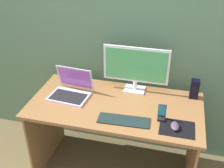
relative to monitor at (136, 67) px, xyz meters
name	(u,v)px	position (x,y,z in m)	size (l,w,h in m)	color
wall_back	(128,27)	(-0.12, 0.19, 0.28)	(6.00, 0.04, 2.50)	#577C5A
desk	(115,119)	(-0.12, -0.25, -0.38)	(1.40, 0.70, 0.75)	#9A683B
monitor	(136,67)	(0.00, 0.00, 0.00)	(0.56, 0.14, 0.40)	white
speaker_right	(195,89)	(0.50, 0.00, -0.14)	(0.07, 0.07, 0.17)	black
laptop	(71,90)	(-0.51, -0.21, -0.18)	(0.35, 0.30, 0.23)	silver
keyboard_external	(124,120)	(0.00, -0.45, -0.22)	(0.39, 0.13, 0.01)	#1C2B2A
mousepad	(177,128)	(0.39, -0.44, -0.22)	(0.25, 0.20, 0.00)	black
mouse	(175,126)	(0.37, -0.45, -0.20)	(0.06, 0.10, 0.04)	#574057
phone_in_dock	(162,114)	(0.27, -0.36, -0.18)	(0.06, 0.05, 0.14)	black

